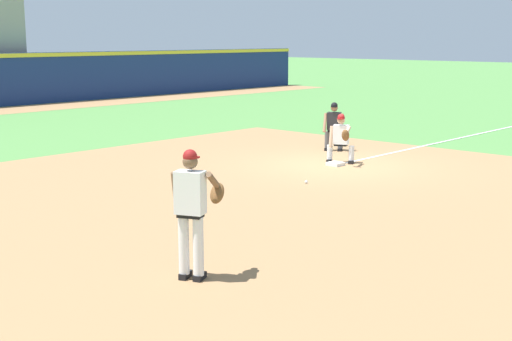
{
  "coord_description": "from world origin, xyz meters",
  "views": [
    {
      "loc": [
        -15.19,
        -11.05,
        3.36
      ],
      "look_at": [
        -6.12,
        -2.74,
        1.06
      ],
      "focal_mm": 50.0,
      "sensor_mm": 36.0,
      "label": 1
    }
  ],
  "objects": [
    {
      "name": "infield_dirt_patch",
      "position": [
        -4.37,
        -1.95,
        0.0
      ],
      "size": [
        18.0,
        18.0,
        0.01
      ],
      "primitive_type": "cube",
      "color": "#9E754C",
      "rests_on": "ground"
    },
    {
      "name": "umpire",
      "position": [
        2.01,
        1.55,
        0.79
      ],
      "size": [
        0.61,
        0.67,
        1.46
      ],
      "color": "black",
      "rests_on": "ground"
    },
    {
      "name": "ground_plane",
      "position": [
        0.0,
        0.0,
        0.0
      ],
      "size": [
        160.0,
        160.0,
        0.0
      ],
      "primitive_type": "plane",
      "color": "#518942"
    },
    {
      "name": "pitcher",
      "position": [
        -8.7,
        -3.91,
        1.06
      ],
      "size": [
        0.82,
        0.59,
        1.86
      ],
      "color": "black",
      "rests_on": "ground"
    },
    {
      "name": "baseball",
      "position": [
        -2.39,
        -0.9,
        0.04
      ],
      "size": [
        0.07,
        0.07,
        0.07
      ],
      "primitive_type": "sphere",
      "color": "white",
      "rests_on": "ground"
    },
    {
      "name": "foul_line_stripe",
      "position": [
        7.34,
        0.0,
        0.01
      ],
      "size": [
        14.68,
        0.1,
        0.0
      ],
      "primitive_type": "cube",
      "color": "white",
      "rests_on": "ground"
    },
    {
      "name": "first_base_bag",
      "position": [
        0.0,
        0.0,
        0.04
      ],
      "size": [
        0.38,
        0.38,
        0.09
      ],
      "primitive_type": "cube",
      "color": "white",
      "rests_on": "ground"
    },
    {
      "name": "first_baseman",
      "position": [
        0.36,
        0.1,
        0.73
      ],
      "size": [
        0.84,
        0.98,
        1.34
      ],
      "color": "black",
      "rests_on": "ground"
    }
  ]
}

